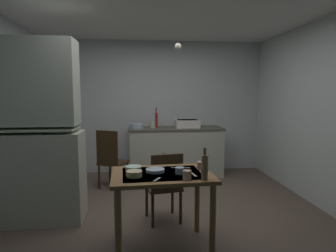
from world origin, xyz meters
TOP-DOWN VIEW (x-y plane):
  - ground_plane at (0.00, 0.00)m, footprint 5.29×5.29m
  - wall_back at (0.00, 2.19)m, footprint 4.25×0.10m
  - wall_right at (2.13, 0.00)m, footprint 0.10×4.39m
  - ceiling_slab at (0.00, 0.00)m, footprint 4.25×4.39m
  - hutch_cabinet at (-1.55, -0.01)m, footprint 1.02×0.50m
  - counter_cabinet at (0.35, 1.82)m, footprint 1.75×0.64m
  - sink_basin at (0.57, 1.82)m, footprint 0.44×0.34m
  - hand_pump at (-0.01, 1.87)m, footprint 0.05×0.27m
  - mixing_bowl_counter at (-0.38, 1.77)m, footprint 0.25×0.25m
  - stoneware_crock at (-0.09, 1.86)m, footprint 0.10×0.10m
  - dining_table at (-0.13, -0.81)m, footprint 1.02×0.74m
  - chair_far_side at (-0.05, -0.23)m, footprint 0.46×0.46m
  - chair_by_counter at (-0.81, 1.14)m, footprint 0.53×0.53m
  - serving_bowl_wide at (-0.40, -0.89)m, footprint 0.15×0.15m
  - soup_bowl_small at (-0.19, -0.75)m, footprint 0.19×0.19m
  - sauce_dish at (-0.41, -0.67)m, footprint 0.16×0.16m
  - mug_tall at (0.08, -1.04)m, footprint 0.08×0.08m
  - teacup_mint at (0.04, -0.84)m, footprint 0.09×0.09m
  - mug_dark at (0.29, -0.70)m, footprint 0.09×0.09m
  - glass_bottle at (0.23, -1.07)m, footprint 0.06×0.06m
  - table_knife at (0.08, -0.63)m, footprint 0.20×0.05m
  - teaspoon_near_bowl at (-0.19, -1.02)m, footprint 0.08×0.13m
  - teaspoon_by_cup at (0.17, -0.90)m, footprint 0.03×0.13m
  - serving_spoon at (-0.11, -0.56)m, footprint 0.14×0.10m
  - pendant_bulb at (0.13, -0.05)m, footprint 0.08×0.08m

SIDE VIEW (x-z plane):
  - ground_plane at x=0.00m, z-range 0.00..0.00m
  - counter_cabinet at x=0.35m, z-range 0.00..0.91m
  - chair_far_side at x=-0.05m, z-range 0.03..0.89m
  - chair_by_counter at x=-0.81m, z-range 0.01..0.97m
  - dining_table at x=-0.13m, z-range 0.27..1.04m
  - table_knife at x=0.08m, z-range 0.77..0.78m
  - teaspoon_near_bowl at x=-0.19m, z-range 0.77..0.78m
  - teaspoon_by_cup at x=0.17m, z-range 0.77..0.78m
  - serving_spoon at x=-0.11m, z-range 0.77..0.78m
  - soup_bowl_small at x=-0.19m, z-range 0.77..0.80m
  - sauce_dish at x=-0.41m, z-range 0.77..0.82m
  - serving_bowl_wide at x=-0.40m, z-range 0.77..0.83m
  - teacup_mint at x=0.04m, z-range 0.77..0.84m
  - mug_dark at x=0.29m, z-range 0.77..0.85m
  - mug_tall at x=0.08m, z-range 0.77..0.86m
  - glass_bottle at x=0.23m, z-range 0.75..1.05m
  - mixing_bowl_counter at x=-0.38m, z-range 0.91..1.00m
  - stoneware_crock at x=-0.09m, z-range 0.91..1.02m
  - sink_basin at x=0.57m, z-range 0.91..1.06m
  - hutch_cabinet at x=-1.55m, z-range -0.07..2.11m
  - hand_pump at x=-0.01m, z-range 0.88..1.27m
  - wall_back at x=0.00m, z-range 0.00..2.55m
  - wall_right at x=2.13m, z-range 0.00..2.55m
  - pendant_bulb at x=0.13m, z-range 2.07..2.15m
  - ceiling_slab at x=0.00m, z-range 2.55..2.65m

